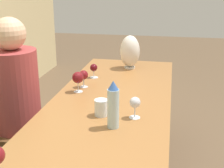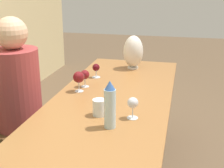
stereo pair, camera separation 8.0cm
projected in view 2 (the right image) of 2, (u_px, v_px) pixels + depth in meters
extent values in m
cube|color=#936033|center=(105.00, 111.00, 1.99)|extent=(2.48, 0.80, 0.04)
cylinder|color=#936033|center=(163.00, 103.00, 3.10)|extent=(0.07, 0.07, 0.70)
cylinder|color=#936033|center=(105.00, 98.00, 3.23)|extent=(0.07, 0.07, 0.70)
cylinder|color=#ADCCD6|center=(110.00, 109.00, 1.69)|extent=(0.07, 0.07, 0.22)
cone|color=#33599E|center=(110.00, 85.00, 1.65)|extent=(0.06, 0.06, 0.05)
cylinder|color=silver|center=(99.00, 107.00, 1.86)|extent=(0.08, 0.08, 0.10)
cylinder|color=silver|center=(133.00, 68.00, 2.86)|extent=(0.10, 0.10, 0.01)
ellipsoid|color=silver|center=(133.00, 51.00, 2.81)|extent=(0.18, 0.18, 0.29)
cylinder|color=silver|center=(85.00, 86.00, 2.37)|extent=(0.06, 0.06, 0.00)
cylinder|color=silver|center=(85.00, 82.00, 2.36)|extent=(0.01, 0.01, 0.06)
sphere|color=maroon|center=(85.00, 75.00, 2.34)|extent=(0.07, 0.07, 0.07)
cylinder|color=silver|center=(132.00, 118.00, 1.84)|extent=(0.07, 0.07, 0.00)
cylinder|color=silver|center=(133.00, 112.00, 1.83)|extent=(0.01, 0.01, 0.07)
sphere|color=silver|center=(133.00, 103.00, 1.81)|extent=(0.06, 0.06, 0.06)
cylinder|color=silver|center=(96.00, 77.00, 2.60)|extent=(0.07, 0.07, 0.00)
cylinder|color=silver|center=(96.00, 74.00, 2.59)|extent=(0.01, 0.01, 0.06)
sphere|color=#510C14|center=(96.00, 67.00, 2.57)|extent=(0.06, 0.06, 0.06)
cylinder|color=silver|center=(79.00, 91.00, 2.28)|extent=(0.06, 0.06, 0.00)
cylinder|color=silver|center=(79.00, 86.00, 2.27)|extent=(0.01, 0.01, 0.07)
sphere|color=maroon|center=(79.00, 77.00, 2.24)|extent=(0.08, 0.08, 0.08)
cube|color=brown|center=(21.00, 128.00, 2.36)|extent=(0.44, 0.44, 0.04)
cylinder|color=brown|center=(56.00, 146.00, 2.57)|extent=(0.04, 0.04, 0.43)
cylinder|color=brown|center=(14.00, 141.00, 2.65)|extent=(0.04, 0.04, 0.43)
cube|color=#2D2D38|center=(31.00, 154.00, 2.41)|extent=(0.26, 0.19, 0.47)
cylinder|color=#993838|center=(17.00, 89.00, 2.26)|extent=(0.34, 0.34, 0.59)
sphere|color=#D6A884|center=(11.00, 33.00, 2.13)|extent=(0.23, 0.23, 0.23)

